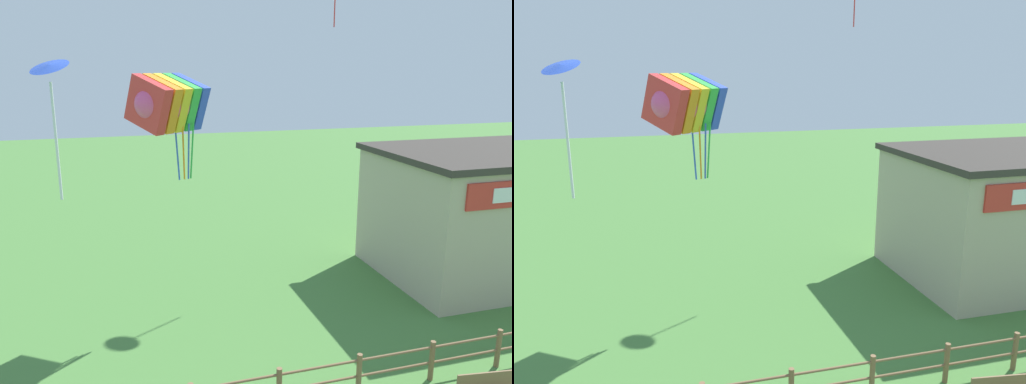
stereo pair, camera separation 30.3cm
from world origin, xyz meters
TOP-DOWN VIEW (x-y plane):
  - seaside_building at (10.57, 12.79)m, footprint 8.10×6.33m
  - kite_rainbow_parafoil at (-1.70, 12.95)m, footprint 3.10×3.01m
  - kite_blue_delta at (-4.49, 6.67)m, footprint 0.96×0.95m

SIDE VIEW (x-z plane):
  - seaside_building at x=10.57m, z-range 0.01..5.10m
  - kite_rainbow_parafoil at x=-1.70m, z-range 5.40..8.79m
  - kite_blue_delta at x=-4.49m, z-range 6.66..9.28m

